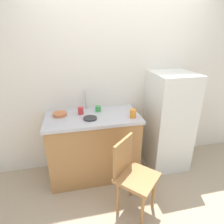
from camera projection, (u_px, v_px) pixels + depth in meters
ground_plane at (138, 202)px, 2.31m from camera, size 8.00×8.00×0.00m
back_wall at (119, 84)px, 2.74m from camera, size 4.80×0.10×2.48m
cabinet_base at (94, 147)px, 2.64m from camera, size 1.19×0.60×0.89m
countertop at (93, 117)px, 2.46m from camera, size 1.23×0.64×0.04m
faucet at (85, 99)px, 2.61m from camera, size 0.02×0.02×0.29m
refrigerator at (168, 122)px, 2.76m from camera, size 0.56×0.58×1.44m
chair at (132, 174)px, 2.06m from camera, size 0.57×0.57×0.89m
terracotta_bowl at (60, 114)px, 2.45m from camera, size 0.18×0.18×0.04m
hotplate at (90, 118)px, 2.36m from camera, size 0.17×0.17×0.02m
cup_red at (81, 111)px, 2.49m from camera, size 0.07×0.07×0.09m
cup_green at (98, 109)px, 2.58m from camera, size 0.08×0.08×0.08m
cup_orange at (133, 114)px, 2.38m from camera, size 0.08×0.08×0.11m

